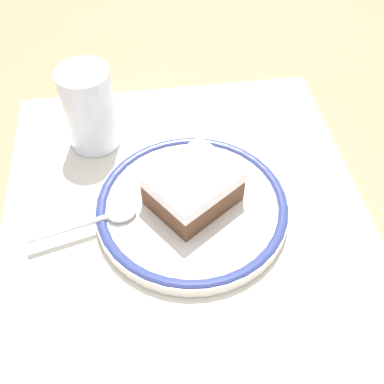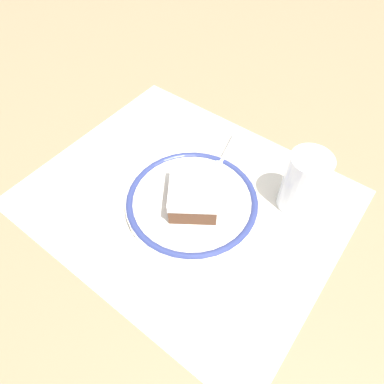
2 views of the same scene
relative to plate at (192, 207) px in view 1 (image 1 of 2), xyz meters
name	(u,v)px [view 1 (image 1 of 2)]	position (x,y,z in m)	size (l,w,h in m)	color
ground_plane	(188,226)	(0.02, -0.01, -0.01)	(2.40, 2.40, 0.00)	#9E7551
placemat	(188,226)	(0.02, -0.01, -0.01)	(0.50, 0.41, 0.00)	beige
plate	(192,207)	(0.00, 0.00, 0.00)	(0.21, 0.21, 0.02)	silver
cake_slice	(193,188)	(0.00, 0.00, 0.03)	(0.11, 0.11, 0.04)	brown
spoon	(106,218)	(0.01, -0.09, 0.01)	(0.04, 0.12, 0.01)	silver
cup	(90,113)	(-0.13, -0.11, 0.04)	(0.06, 0.06, 0.10)	silver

